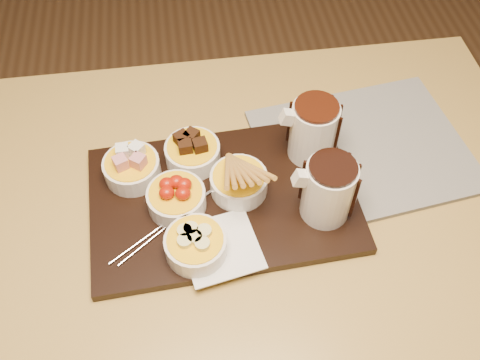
{
  "coord_description": "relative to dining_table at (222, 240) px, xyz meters",
  "views": [
    {
      "loc": [
        -0.04,
        -0.52,
        1.53
      ],
      "look_at": [
        0.04,
        0.02,
        0.81
      ],
      "focal_mm": 40.0,
      "sensor_mm": 36.0,
      "label": 1
    }
  ],
  "objects": [
    {
      "name": "ground",
      "position": [
        0.0,
        0.0,
        -0.65
      ],
      "size": [
        5.0,
        5.0,
        0.0
      ],
      "primitive_type": "plane",
      "color": "brown",
      "rests_on": "ground"
    },
    {
      "name": "dining_table",
      "position": [
        0.0,
        0.0,
        0.0
      ],
      "size": [
        1.2,
        0.8,
        0.75
      ],
      "color": "#B18E41",
      "rests_on": "ground"
    },
    {
      "name": "serving_board",
      "position": [
        0.01,
        0.02,
        0.11
      ],
      "size": [
        0.47,
        0.32,
        0.02
      ],
      "primitive_type": "cube",
      "rotation": [
        0.0,
        0.0,
        0.04
      ],
      "color": "black",
      "rests_on": "dining_table"
    },
    {
      "name": "napkin",
      "position": [
        -0.01,
        -0.08,
        0.12
      ],
      "size": [
        0.14,
        0.14,
        0.0
      ],
      "primitive_type": "cube",
      "rotation": [
        0.0,
        0.0,
        0.18
      ],
      "color": "white",
      "rests_on": "serving_board"
    },
    {
      "name": "bowl_marshmallows",
      "position": [
        -0.15,
        0.09,
        0.14
      ],
      "size": [
        0.1,
        0.1,
        0.04
      ],
      "primitive_type": "cylinder",
      "color": "white",
      "rests_on": "serving_board"
    },
    {
      "name": "bowl_cake",
      "position": [
        -0.04,
        0.11,
        0.14
      ],
      "size": [
        0.1,
        0.1,
        0.04
      ],
      "primitive_type": "cylinder",
      "color": "white",
      "rests_on": "serving_board"
    },
    {
      "name": "bowl_strawberries",
      "position": [
        -0.07,
        0.01,
        0.14
      ],
      "size": [
        0.1,
        0.1,
        0.04
      ],
      "primitive_type": "cylinder",
      "color": "white",
      "rests_on": "serving_board"
    },
    {
      "name": "bowl_biscotti",
      "position": [
        0.04,
        0.03,
        0.14
      ],
      "size": [
        0.1,
        0.1,
        0.04
      ],
      "primitive_type": "cylinder",
      "color": "white",
      "rests_on": "serving_board"
    },
    {
      "name": "bowl_bananas",
      "position": [
        -0.05,
        -0.08,
        0.14
      ],
      "size": [
        0.1,
        0.1,
        0.04
      ],
      "primitive_type": "cylinder",
      "color": "white",
      "rests_on": "serving_board"
    },
    {
      "name": "pitcher_dark_chocolate",
      "position": [
        0.17,
        -0.03,
        0.17
      ],
      "size": [
        0.09,
        0.09,
        0.11
      ],
      "primitive_type": "cylinder",
      "rotation": [
        0.0,
        0.0,
        0.04
      ],
      "color": "silver",
      "rests_on": "serving_board"
    },
    {
      "name": "pitcher_milk_chocolate",
      "position": [
        0.18,
        0.1,
        0.17
      ],
      "size": [
        0.09,
        0.09,
        0.11
      ],
      "primitive_type": "cylinder",
      "rotation": [
        0.0,
        0.0,
        0.04
      ],
      "color": "silver",
      "rests_on": "serving_board"
    },
    {
      "name": "fondue_skewers",
      "position": [
        -0.08,
        -0.02,
        0.12
      ],
      "size": [
        0.17,
        0.23,
        0.01
      ],
      "primitive_type": null,
      "rotation": [
        0.0,
        0.0,
        -0.97
      ],
      "color": "silver",
      "rests_on": "serving_board"
    },
    {
      "name": "newspaper",
      "position": [
        0.28,
        0.1,
        0.1
      ],
      "size": [
        0.42,
        0.35,
        0.01
      ],
      "primitive_type": "cube",
      "rotation": [
        0.0,
        0.0,
        0.13
      ],
      "color": "beige",
      "rests_on": "dining_table"
    }
  ]
}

